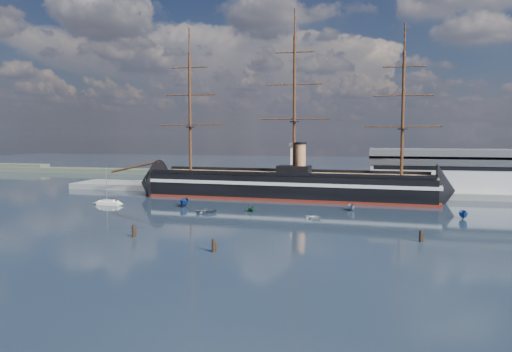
# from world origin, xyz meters

# --- Properties ---
(ground) EXTENTS (600.00, 600.00, 0.00)m
(ground) POSITION_xyz_m (0.00, 40.00, 0.00)
(ground) COLOR #18222F
(ground) RESTS_ON ground
(quay) EXTENTS (180.00, 18.00, 2.00)m
(quay) POSITION_xyz_m (10.00, 76.00, 0.00)
(quay) COLOR slate
(quay) RESTS_ON ground
(warehouse) EXTENTS (63.00, 21.00, 11.60)m
(warehouse) POSITION_xyz_m (58.00, 80.00, 7.98)
(warehouse) COLOR #B7BABC
(warehouse) RESTS_ON ground
(quay_tower) EXTENTS (5.00, 5.00, 15.00)m
(quay_tower) POSITION_xyz_m (3.00, 73.00, 9.75)
(quay_tower) COLOR silver
(quay_tower) RESTS_ON ground
(shoreline) EXTENTS (120.00, 10.00, 4.00)m
(shoreline) POSITION_xyz_m (-139.23, 135.00, 1.45)
(shoreline) COLOR #3F4C38
(shoreline) RESTS_ON ground
(warship) EXTENTS (113.29, 21.01, 53.94)m
(warship) POSITION_xyz_m (0.28, 60.00, 4.04)
(warship) COLOR black
(warship) RESTS_ON ground
(sailboat) EXTENTS (6.74, 2.14, 10.70)m
(sailboat) POSITION_xyz_m (-44.58, 33.46, 0.68)
(sailboat) COLOR silver
(sailboat) RESTS_ON ground
(motorboat_a) EXTENTS (6.78, 3.56, 2.58)m
(motorboat_a) POSITION_xyz_m (-22.78, 36.27, 0.00)
(motorboat_a) COLOR navy
(motorboat_a) RESTS_ON ground
(motorboat_b) EXTENTS (2.47, 3.56, 1.54)m
(motorboat_b) POSITION_xyz_m (-12.97, 26.78, 0.00)
(motorboat_b) COLOR slate
(motorboat_b) RESTS_ON ground
(motorboat_c) EXTENTS (5.37, 2.82, 2.04)m
(motorboat_c) POSITION_xyz_m (22.67, 39.59, 0.00)
(motorboat_c) COLOR gray
(motorboat_c) RESTS_ON ground
(motorboat_d) EXTENTS (6.32, 5.56, 2.18)m
(motorboat_d) POSITION_xyz_m (-2.68, 32.18, 0.00)
(motorboat_d) COLOR #1B4C2E
(motorboat_d) RESTS_ON ground
(motorboat_e) EXTENTS (1.80, 2.77, 1.20)m
(motorboat_e) POSITION_xyz_m (14.58, 24.85, 0.00)
(motorboat_e) COLOR white
(motorboat_e) RESTS_ON ground
(motorboat_f) EXTENTS (6.02, 2.60, 2.35)m
(motorboat_f) POSITION_xyz_m (49.09, 32.82, 0.00)
(motorboat_f) COLOR navy
(motorboat_f) RESTS_ON ground
(piling_near_left) EXTENTS (0.64, 0.64, 3.09)m
(piling_near_left) POSITION_xyz_m (-17.21, -4.32, 0.00)
(piling_near_left) COLOR black
(piling_near_left) RESTS_ON ground
(piling_near_mid) EXTENTS (0.64, 0.64, 2.98)m
(piling_near_mid) POSITION_xyz_m (2.01, -12.52, 0.00)
(piling_near_mid) COLOR black
(piling_near_mid) RESTS_ON ground
(piling_far_right) EXTENTS (0.64, 0.64, 2.79)m
(piling_far_right) POSITION_xyz_m (37.19, 4.50, 0.00)
(piling_far_right) COLOR black
(piling_far_right) RESTS_ON ground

